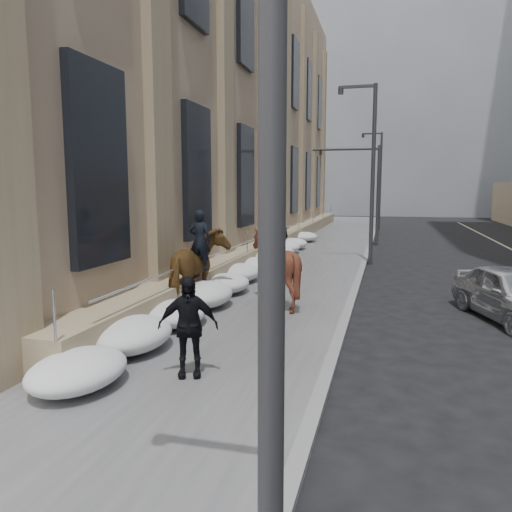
# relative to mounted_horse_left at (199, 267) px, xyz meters

# --- Properties ---
(ground) EXTENTS (140.00, 140.00, 0.00)m
(ground) POSITION_rel_mounted_horse_left_xyz_m (1.54, -4.00, -1.27)
(ground) COLOR black
(ground) RESTS_ON ground
(sidewalk) EXTENTS (5.00, 80.00, 0.12)m
(sidewalk) POSITION_rel_mounted_horse_left_xyz_m (1.54, 6.00, -1.21)
(sidewalk) COLOR #4C4C4F
(sidewalk) RESTS_ON ground
(curb) EXTENTS (0.24, 80.00, 0.12)m
(curb) POSITION_rel_mounted_horse_left_xyz_m (4.16, 6.00, -1.21)
(curb) COLOR slate
(curb) RESTS_ON ground
(limestone_building) EXTENTS (6.10, 44.00, 18.00)m
(limestone_building) POSITION_rel_mounted_horse_left_xyz_m (-3.72, 15.96, 7.63)
(limestone_building) COLOR #8E785D
(limestone_building) RESTS_ON ground
(bg_building_mid) EXTENTS (30.00, 12.00, 28.00)m
(bg_building_mid) POSITION_rel_mounted_horse_left_xyz_m (5.54, 56.00, 12.73)
(bg_building_mid) COLOR slate
(bg_building_mid) RESTS_ON ground
(bg_building_far) EXTENTS (24.00, 12.00, 20.00)m
(bg_building_far) POSITION_rel_mounted_horse_left_xyz_m (-4.46, 68.00, 8.73)
(bg_building_far) COLOR gray
(bg_building_far) RESTS_ON ground
(streetlight_near) EXTENTS (1.71, 0.24, 8.00)m
(streetlight_near) POSITION_rel_mounted_horse_left_xyz_m (4.28, -10.00, 3.31)
(streetlight_near) COLOR #2D2D30
(streetlight_near) RESTS_ON ground
(streetlight_mid) EXTENTS (1.71, 0.24, 8.00)m
(streetlight_mid) POSITION_rel_mounted_horse_left_xyz_m (4.28, 10.00, 3.31)
(streetlight_mid) COLOR #2D2D30
(streetlight_mid) RESTS_ON ground
(streetlight_far) EXTENTS (1.71, 0.24, 8.00)m
(streetlight_far) POSITION_rel_mounted_horse_left_xyz_m (4.28, 30.00, 3.31)
(streetlight_far) COLOR #2D2D30
(streetlight_far) RESTS_ON ground
(traffic_signal) EXTENTS (4.10, 0.22, 6.00)m
(traffic_signal) POSITION_rel_mounted_horse_left_xyz_m (3.61, 18.00, 2.74)
(traffic_signal) COLOR #2D2D30
(traffic_signal) RESTS_ON ground
(snow_bank) EXTENTS (1.70, 18.10, 0.76)m
(snow_bank) POSITION_rel_mounted_horse_left_xyz_m (0.11, 4.11, -0.80)
(snow_bank) COLOR silver
(snow_bank) RESTS_ON sidewalk
(mounted_horse_left) EXTENTS (1.19, 2.60, 2.76)m
(mounted_horse_left) POSITION_rel_mounted_horse_left_xyz_m (0.00, 0.00, 0.00)
(mounted_horse_left) COLOR #4F3617
(mounted_horse_left) RESTS_ON sidewalk
(mounted_horse_right) EXTENTS (1.82, 2.04, 2.76)m
(mounted_horse_right) POSITION_rel_mounted_horse_left_xyz_m (2.05, 0.78, 0.04)
(mounted_horse_right) COLOR #421E13
(mounted_horse_right) RESTS_ON sidewalk
(pedestrian) EXTENTS (1.16, 0.76, 1.84)m
(pedestrian) POSITION_rel_mounted_horse_left_xyz_m (1.76, -5.02, -0.23)
(pedestrian) COLOR black
(pedestrian) RESTS_ON sidewalk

